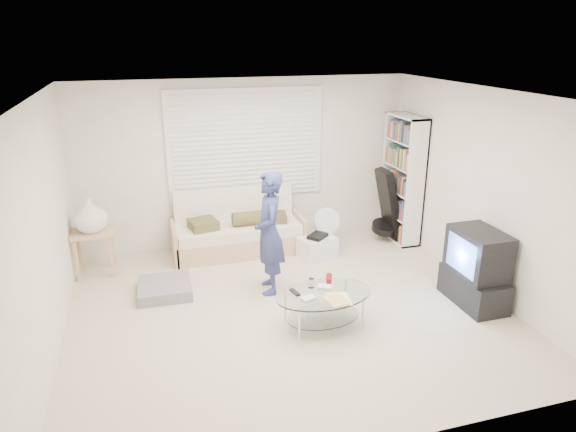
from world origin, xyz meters
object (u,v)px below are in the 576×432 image
object	(u,v)px
futon_sofa	(238,232)
tv_unit	(476,269)
bookshelf	(402,179)
coffee_table	(324,300)

from	to	relation	value
futon_sofa	tv_unit	xyz separation A→B (m)	(2.43, -2.34, 0.14)
futon_sofa	tv_unit	bearing A→B (deg)	-43.97
bookshelf	coffee_table	world-z (taller)	bookshelf
bookshelf	futon_sofa	bearing A→B (deg)	175.33
bookshelf	tv_unit	size ratio (longest dim) A/B	2.10
futon_sofa	coffee_table	world-z (taller)	futon_sofa
bookshelf	coffee_table	size ratio (longest dim) A/B	1.71
futon_sofa	coffee_table	xyz separation A→B (m)	(0.51, -2.33, 0.02)
tv_unit	coffee_table	xyz separation A→B (m)	(-1.92, 0.01, -0.12)
coffee_table	bookshelf	bearing A→B (deg)	46.05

